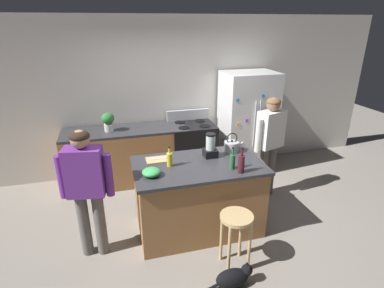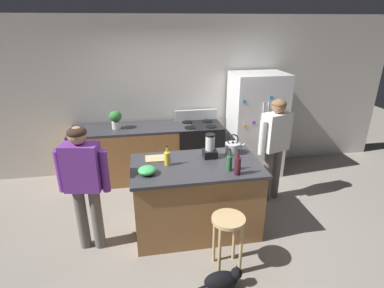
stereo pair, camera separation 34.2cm
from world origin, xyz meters
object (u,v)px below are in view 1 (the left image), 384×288
kitchen_island (198,197)px  bottle_soda (170,159)px  person_by_island_left (86,183)px  blender_appliance (210,147)px  cutting_board (158,160)px  refrigerator (247,123)px  bar_stool (236,227)px  potted_plant (108,121)px  mixing_bowl (151,172)px  person_by_sink_right (270,139)px  chef_knife (160,159)px  cat (234,277)px  bottle_wine (241,163)px  bottle_olive_oil (232,161)px  tea_kettle (232,146)px  stove_range (192,149)px

kitchen_island → bottle_soda: bearing=173.7°
person_by_island_left → blender_appliance: size_ratio=4.91×
cutting_board → refrigerator: bearing=35.0°
bar_stool → cutting_board: (-0.67, 0.99, 0.44)m
potted_plant → blender_appliance: (1.26, -1.37, -0.04)m
mixing_bowl → person_by_sink_right: bearing=20.3°
kitchen_island → cutting_board: size_ratio=5.35×
cutting_board → chef_knife: chef_knife is taller
person_by_island_left → potted_plant: bearing=80.8°
kitchen_island → chef_knife: size_ratio=7.29×
cutting_board → potted_plant: bearing=113.7°
person_by_sink_right → cat: bearing=-127.0°
bottle_wine → cutting_board: bearing=146.9°
person_by_island_left → bottle_wine: 1.75m
bottle_olive_oil → kitchen_island: bearing=146.9°
bottle_soda → mixing_bowl: bottle_soda is taller
blender_appliance → mixing_bowl: blender_appliance is taller
refrigerator → tea_kettle: (-0.81, -1.24, 0.13)m
kitchen_island → bottle_wine: bottle_wine is taller
stove_range → cutting_board: stove_range is taller
stove_range → mixing_bowl: 1.99m
stove_range → bar_stool: stove_range is taller
cat → bottle_olive_oil: size_ratio=1.88×
stove_range → bar_stool: bearing=-93.2°
person_by_sink_right → refrigerator: bearing=85.3°
person_by_sink_right → bottle_olive_oil: 1.20m
bottle_olive_oil → tea_kettle: 0.52m
refrigerator → stove_range: refrigerator is taller
potted_plant → chef_knife: bearing=-65.5°
bottle_olive_oil → blender_appliance: bearing=108.7°
stove_range → tea_kettle: bearing=-80.6°
person_by_island_left → mixing_bowl: 0.71m
blender_appliance → bottle_olive_oil: (0.14, -0.41, -0.03)m
mixing_bowl → bar_stool: bearing=-36.5°
cat → chef_knife: bearing=112.9°
kitchen_island → person_by_sink_right: 1.46m
bar_stool → cat: bearing=-112.9°
cat → mixing_bowl: (-0.69, 0.87, 0.88)m
refrigerator → stove_range: 1.10m
blender_appliance → bottle_soda: blender_appliance is taller
bottle_wine → chef_knife: (-0.86, 0.57, -0.09)m
tea_kettle → bottle_soda: bearing=-166.2°
mixing_bowl → tea_kettle: tea_kettle is taller
cat → bottle_wine: bearing=64.8°
bottle_olive_oil → mixing_bowl: 0.96m
person_by_sink_right → potted_plant: 2.53m
stove_range → bottle_soda: (-0.69, -1.49, 0.55)m
bar_stool → potted_plant: (-1.25, 2.31, 0.60)m
refrigerator → person_by_sink_right: (-0.08, -0.96, 0.06)m
stove_range → cat: size_ratio=2.17×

